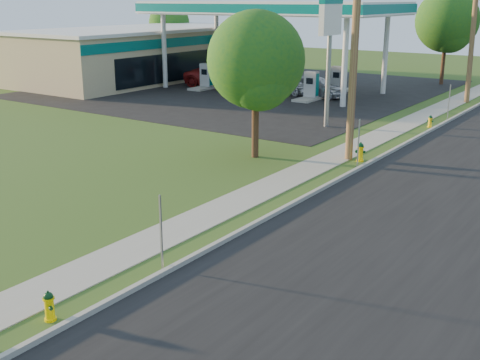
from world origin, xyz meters
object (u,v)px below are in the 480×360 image
object	(u,v)px
fuel_pump_sw	(237,74)
car_silver	(316,86)
tree_verge	(257,64)
hydrant_mid	(360,152)
hydrant_near	(49,306)
car_red	(223,76)
utility_pole_far	(473,28)
utility_pole_mid	(355,41)
tree_back	(170,25)
fuel_pump_nw	(206,79)
price_pylon	(330,23)
tree_lot	(448,23)
fuel_pump_ne	(311,89)
hydrant_far	(430,121)
fuel_pump_se	(337,83)

from	to	relation	value
fuel_pump_sw	car_silver	size ratio (longest dim) A/B	0.73
tree_verge	hydrant_mid	world-z (taller)	tree_verge
hydrant_near	car_red	distance (m)	35.74
utility_pole_far	tree_verge	xyz separation A→B (m)	(-3.41, -20.06, -0.80)
utility_pole_mid	car_silver	size ratio (longest dim) A/B	2.24
tree_back	car_silver	distance (m)	24.95
fuel_pump_nw	car_red	world-z (taller)	fuel_pump_nw
price_pylon	hydrant_mid	xyz separation A→B (m)	(4.45, -5.55, -5.03)
price_pylon	tree_lot	distance (m)	20.11
fuel_pump_sw	tree_verge	bearing A→B (deg)	-52.75
fuel_pump_ne	price_pylon	size ratio (longest dim) A/B	0.47
tree_back	hydrant_mid	distance (m)	40.71
utility_pole_far	car_red	world-z (taller)	utility_pole_far
tree_back	car_silver	xyz separation A→B (m)	(22.46, -10.36, -3.28)
utility_pole_mid	fuel_pump_nw	bearing A→B (deg)	144.01
utility_pole_mid	tree_back	xyz separation A→B (m)	(-31.66, 24.58, -0.93)
utility_pole_far	fuel_pump_sw	xyz separation A→B (m)	(-17.90, -1.00, -4.08)
tree_lot	fuel_pump_nw	bearing A→B (deg)	-138.04
fuel_pump_sw	price_pylon	size ratio (longest dim) A/B	0.47
tree_lot	utility_pole_mid	bearing A→B (deg)	-81.38
fuel_pump_sw	hydrant_far	distance (m)	20.40
tree_lot	hydrant_far	distance (m)	18.14
utility_pole_mid	fuel_pump_se	distance (m)	19.65
tree_verge	car_red	world-z (taller)	tree_verge
fuel_pump_ne	fuel_pump_sw	distance (m)	9.85
tree_lot	car_red	distance (m)	17.98
fuel_pump_se	car_silver	size ratio (longest dim) A/B	0.73
fuel_pump_nw	fuel_pump_sw	distance (m)	4.00
fuel_pump_sw	price_pylon	distance (m)	18.72
utility_pole_far	tree_lot	size ratio (longest dim) A/B	1.29
utility_pole_mid	fuel_pump_nw	xyz separation A→B (m)	(-17.90, 13.00, -4.23)
price_pylon	car_red	xyz separation A→B (m)	(-13.72, 9.19, -4.61)
utility_pole_far	tree_lot	distance (m)	8.54
fuel_pump_sw	tree_back	world-z (taller)	tree_back
hydrant_mid	car_red	distance (m)	23.40
fuel_pump_sw	car_red	bearing A→B (deg)	-83.09
price_pylon	fuel_pump_nw	bearing A→B (deg)	151.82
utility_pole_far	fuel_pump_se	distance (m)	9.84
utility_pole_mid	hydrant_near	distance (m)	16.72
tree_lot	car_silver	world-z (taller)	tree_lot
tree_back	price_pylon	bearing A→B (deg)	-34.50
fuel_pump_sw	car_red	size ratio (longest dim) A/B	0.54
fuel_pump_se	hydrant_mid	world-z (taller)	fuel_pump_se
fuel_pump_sw	utility_pole_mid	bearing A→B (deg)	-43.52
hydrant_mid	car_silver	size ratio (longest dim) A/B	0.19
tree_verge	hydrant_far	xyz separation A→B (m)	(4.10, 10.67, -3.68)
fuel_pump_ne	hydrant_far	world-z (taller)	fuel_pump_ne
price_pylon	utility_pole_mid	bearing A→B (deg)	-54.66
tree_back	car_red	bearing A→B (deg)	-35.15
hydrant_far	car_silver	distance (m)	11.39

